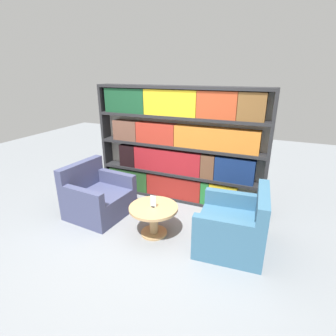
# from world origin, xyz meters

# --- Properties ---
(ground_plane) EXTENTS (14.00, 14.00, 0.00)m
(ground_plane) POSITION_xyz_m (0.00, 0.00, 0.00)
(ground_plane) COLOR gray
(bookshelf) EXTENTS (3.09, 0.30, 2.07)m
(bookshelf) POSITION_xyz_m (-0.01, 1.36, 1.04)
(bookshelf) COLOR silver
(bookshelf) RESTS_ON ground_plane
(armchair_left) EXTENTS (0.95, 1.00, 0.87)m
(armchair_left) POSITION_xyz_m (-1.04, 0.30, 0.29)
(armchair_left) COLOR #42476B
(armchair_left) RESTS_ON ground_plane
(armchair_right) EXTENTS (0.94, 0.99, 0.87)m
(armchair_right) POSITION_xyz_m (1.23, 0.30, 0.29)
(armchair_right) COLOR #386684
(armchair_right) RESTS_ON ground_plane
(coffee_table) EXTENTS (0.71, 0.71, 0.45)m
(coffee_table) POSITION_xyz_m (0.10, 0.14, 0.32)
(coffee_table) COLOR tan
(coffee_table) RESTS_ON ground_plane
(table_sign) EXTENTS (0.09, 0.06, 0.18)m
(table_sign) POSITION_xyz_m (0.10, 0.14, 0.53)
(table_sign) COLOR black
(table_sign) RESTS_ON coffee_table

